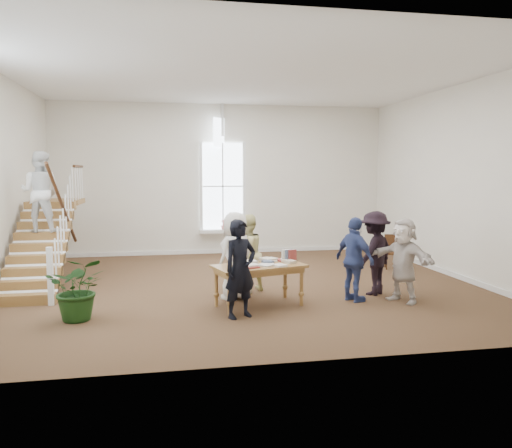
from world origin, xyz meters
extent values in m
plane|color=#43271A|center=(0.00, 0.00, 0.00)|extent=(10.00, 10.00, 0.00)
plane|color=white|center=(0.00, 4.50, 2.25)|extent=(10.00, 0.00, 10.00)
plane|color=white|center=(0.00, -4.50, 2.25)|extent=(10.00, 0.00, 10.00)
plane|color=white|center=(5.00, 0.00, 2.25)|extent=(0.00, 9.00, 9.00)
plane|color=white|center=(0.00, 0.00, 4.50)|extent=(10.00, 10.00, 0.00)
cube|color=white|center=(0.00, 4.32, 0.70)|extent=(1.45, 0.28, 0.10)
plane|color=white|center=(0.00, 4.44, 2.05)|extent=(2.60, 0.00, 2.60)
plane|color=white|center=(0.00, 4.44, 3.65)|extent=(0.60, 0.60, 0.85)
cube|color=white|center=(0.00, 4.47, 0.06)|extent=(10.00, 0.04, 0.12)
imported|color=pink|center=(0.00, 4.29, 0.90)|extent=(0.17, 0.17, 0.30)
cube|color=brown|center=(-4.35, -0.80, 0.10)|extent=(1.10, 0.30, 0.20)
cube|color=brown|center=(-4.35, -0.50, 0.30)|extent=(1.10, 0.30, 0.20)
cube|color=brown|center=(-4.35, -0.20, 0.50)|extent=(1.10, 0.30, 0.20)
cube|color=brown|center=(-4.35, 0.10, 0.70)|extent=(1.10, 0.30, 0.20)
cube|color=brown|center=(-4.35, 0.40, 0.90)|extent=(1.10, 0.30, 0.20)
cube|color=brown|center=(-4.35, 0.70, 1.10)|extent=(1.10, 0.30, 0.20)
cube|color=brown|center=(-4.35, 1.00, 1.30)|extent=(1.10, 0.30, 0.20)
cube|color=brown|center=(-4.35, 1.30, 1.50)|extent=(1.10, 0.30, 0.20)
cube|color=brown|center=(-4.35, 1.60, 1.70)|extent=(1.10, 0.30, 0.20)
cube|color=brown|center=(-4.35, 2.50, 1.74)|extent=(1.10, 1.20, 0.12)
cube|color=white|center=(-3.86, -0.95, 0.55)|extent=(0.10, 0.10, 1.10)
cylinder|color=#35190E|center=(-3.85, 0.40, 1.75)|extent=(0.07, 2.74, 1.86)
imported|color=silver|center=(-4.35, 0.70, 2.06)|extent=(0.94, 0.79, 1.72)
cube|color=brown|center=(-0.05, -1.70, 0.75)|extent=(1.81, 1.23, 0.05)
cube|color=brown|center=(-0.05, -1.70, 0.68)|extent=(1.67, 1.09, 0.10)
cylinder|color=brown|center=(-0.66, -2.20, 0.36)|extent=(0.07, 0.07, 0.73)
cylinder|color=brown|center=(0.74, -1.81, 0.36)|extent=(0.07, 0.07, 0.73)
cylinder|color=brown|center=(-0.83, -1.59, 0.36)|extent=(0.07, 0.07, 0.73)
cylinder|color=brown|center=(0.57, -1.21, 0.36)|extent=(0.07, 0.07, 0.73)
cube|color=silver|center=(0.26, -1.35, 0.79)|extent=(0.20, 0.28, 0.02)
cube|color=beige|center=(0.25, -1.32, 0.80)|extent=(0.30, 0.29, 0.05)
cube|color=tan|center=(-0.30, -1.66, 0.79)|extent=(0.32, 0.36, 0.02)
cube|color=silver|center=(0.31, -1.90, 0.79)|extent=(0.26, 0.27, 0.03)
cube|color=#4C5972|center=(0.14, -1.57, 0.80)|extent=(0.18, 0.23, 0.06)
cube|color=maroon|center=(0.45, -1.35, 0.79)|extent=(0.24, 0.30, 0.03)
cube|color=white|center=(-0.16, -1.50, 0.80)|extent=(0.23, 0.30, 0.06)
cube|color=#BFB299|center=(0.55, -1.59, 0.80)|extent=(0.26, 0.32, 0.06)
cube|color=silver|center=(-0.21, -1.86, 0.80)|extent=(0.29, 0.29, 0.05)
cube|color=beige|center=(0.19, -1.34, 0.81)|extent=(0.30, 0.34, 0.06)
cube|color=tan|center=(-0.47, -1.62, 0.79)|extent=(0.23, 0.29, 0.03)
cube|color=silver|center=(0.11, -1.76, 0.79)|extent=(0.24, 0.25, 0.02)
cube|color=#4C5972|center=(0.16, -1.52, 0.80)|extent=(0.24, 0.24, 0.04)
cube|color=maroon|center=(-0.22, -1.96, 0.79)|extent=(0.27, 0.25, 0.02)
cube|color=white|center=(0.05, -1.80, 0.79)|extent=(0.35, 0.36, 0.03)
cube|color=#BFB299|center=(-0.29, -1.58, 0.81)|extent=(0.25, 0.32, 0.06)
cube|color=silver|center=(0.55, -1.40, 0.79)|extent=(0.21, 0.29, 0.04)
imported|color=black|center=(-0.50, -2.35, 0.84)|extent=(0.73, 0.63, 1.69)
imported|color=silver|center=(-0.40, -1.10, 0.86)|extent=(1.00, 0.94, 1.72)
imported|color=beige|center=(-0.10, -0.60, 0.81)|extent=(1.00, 0.96, 1.62)
imported|color=navy|center=(1.83, -1.69, 0.81)|extent=(0.74, 1.03, 1.63)
imported|color=black|center=(2.43, -1.24, 0.85)|extent=(1.26, 1.16, 1.70)
imported|color=silver|center=(2.73, -1.89, 0.81)|extent=(1.10, 1.56, 1.62)
imported|color=#153410|center=(-3.18, -2.02, 0.54)|extent=(0.97, 0.84, 1.08)
cube|color=#35190E|center=(4.00, 1.21, 0.40)|extent=(0.48, 0.48, 0.04)
cube|color=#35190E|center=(4.06, 1.37, 0.65)|extent=(0.37, 0.16, 0.45)
cylinder|color=#35190E|center=(3.81, 1.12, 0.20)|extent=(0.04, 0.04, 0.40)
cylinder|color=#35190E|center=(4.09, 1.02, 0.20)|extent=(0.04, 0.04, 0.40)
cylinder|color=#35190E|center=(3.91, 1.41, 0.20)|extent=(0.04, 0.04, 0.40)
cylinder|color=#35190E|center=(4.19, 1.31, 0.20)|extent=(0.04, 0.04, 0.40)
camera|label=1|loc=(-1.74, -10.61, 2.49)|focal=35.00mm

